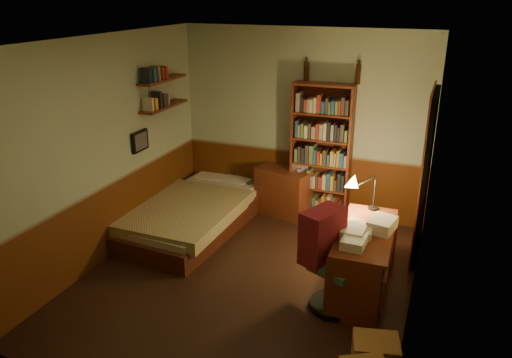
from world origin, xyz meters
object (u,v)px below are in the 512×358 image
at_px(mini_stereo, 300,164).
at_px(cardboard_box_b, 375,354).
at_px(bed, 192,204).
at_px(desk, 364,261).
at_px(dresser, 283,192).
at_px(office_chair, 338,261).
at_px(bookshelf, 321,153).
at_px(desk_lamp, 375,186).

xyz_separation_m(mini_stereo, cardboard_box_b, (1.54, -2.81, -0.61)).
relative_size(bed, desk, 1.72).
xyz_separation_m(bed, cardboard_box_b, (2.75, -1.84, -0.20)).
bearing_deg(dresser, desk, -32.24).
relative_size(bed, office_chair, 2.11).
distance_m(bed, desk, 2.53).
distance_m(dresser, mini_stereo, 0.46).
bearing_deg(mini_stereo, bookshelf, -24.31).
xyz_separation_m(desk, office_chair, (-0.20, -0.43, 0.18)).
bearing_deg(desk_lamp, mini_stereo, 135.79).
xyz_separation_m(dresser, bookshelf, (0.50, 0.09, 0.61)).
bearing_deg(mini_stereo, cardboard_box_b, -78.04).
bearing_deg(cardboard_box_b, desk_lamp, 101.32).
height_order(dresser, office_chair, office_chair).
relative_size(desk_lamp, cardboard_box_b, 1.48).
bearing_deg(desk, bookshelf, 117.06).
xyz_separation_m(mini_stereo, office_chair, (1.03, -2.09, -0.20)).
xyz_separation_m(bed, dresser, (1.01, 0.85, 0.00)).
height_order(bookshelf, cardboard_box_b, bookshelf).
height_order(dresser, bookshelf, bookshelf).
height_order(dresser, desk, desk).
xyz_separation_m(bed, bookshelf, (1.51, 0.93, 0.62)).
xyz_separation_m(dresser, desk_lamp, (1.39, -0.96, 0.65)).
xyz_separation_m(desk_lamp, cardboard_box_b, (0.35, -1.73, -0.86)).
bearing_deg(cardboard_box_b, desk, 105.63).
relative_size(bed, cardboard_box_b, 5.92).
height_order(mini_stereo, desk, mini_stereo).
distance_m(dresser, office_chair, 2.33).
distance_m(bookshelf, desk, 1.96).
bearing_deg(desk, bed, 161.69).
bearing_deg(mini_stereo, bed, -157.90).
distance_m(dresser, cardboard_box_b, 3.21).
bearing_deg(bed, cardboard_box_b, -29.93).
height_order(mini_stereo, office_chair, office_chair).
height_order(dresser, mini_stereo, mini_stereo).
bearing_deg(bed, desk, -12.09).
relative_size(bookshelf, cardboard_box_b, 4.97).
bearing_deg(mini_stereo, desk_lamp, -58.89).
bearing_deg(dresser, bed, -124.85).
bearing_deg(office_chair, cardboard_box_b, -30.08).
bearing_deg(desk_lamp, cardboard_box_b, -80.82).
bearing_deg(bookshelf, bed, -149.23).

